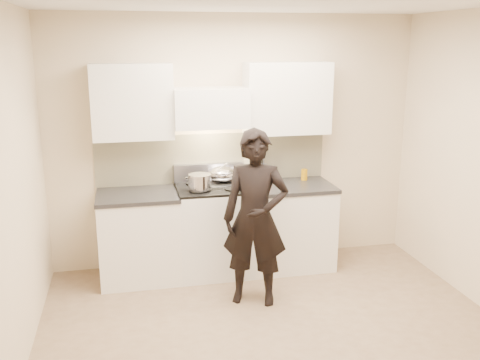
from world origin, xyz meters
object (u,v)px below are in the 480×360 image
Objects in this scene: utensil_crock at (261,171)px; wok at (222,174)px; person at (255,218)px; counter_right at (289,225)px; stove at (214,229)px.

wok is at bearing -166.65° from utensil_crock.
utensil_crock is 1.07m from person.
counter_right is 0.56× the size of person.
person is (0.27, -0.76, 0.35)m from stove.
stove is 2.56× the size of wok.
utensil_crock reaches higher than stove.
counter_right is at bearing 73.54° from person.
utensil_crock is at bearing 135.92° from counter_right.
counter_right is 0.93m from wok.
stove is at bearing -156.98° from utensil_crock.
counter_right is at bearing -10.94° from wok.
person reaches higher than utensil_crock.
stove is 1.04× the size of counter_right.
wok is 1.07× the size of utensil_crock.
stove is 0.58× the size of person.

